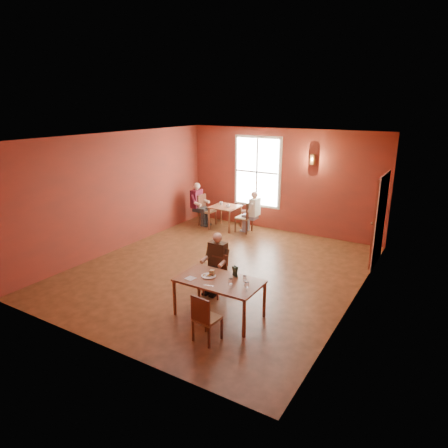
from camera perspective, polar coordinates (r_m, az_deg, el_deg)
The scene contains 28 objects.
ground at distance 9.24m, azimuth -0.64°, elevation -6.55°, with size 6.00×7.00×0.01m, color brown.
wall_back at distance 11.80m, azimuth 8.35°, elevation 6.12°, with size 6.00×0.04×3.00m, color brown.
wall_front at distance 6.19m, azimuth -18.01°, elevation -4.60°, with size 6.00×0.04×3.00m, color brown.
wall_left at distance 10.60m, azimuth -14.66°, elevation 4.51°, with size 0.04×7.00×3.00m, color brown.
wall_right at distance 7.67m, azimuth 18.77°, elevation -0.54°, with size 0.04×7.00×3.00m, color brown.
ceiling at distance 8.50m, azimuth -0.71°, elevation 12.33°, with size 6.00×7.00×0.04m, color white.
window at distance 12.04m, azimuth 4.76°, elevation 7.42°, with size 1.36×0.10×1.96m, color white.
door at distance 9.98m, azimuth 21.16°, elevation 0.47°, with size 0.12×1.04×2.10m, color maroon.
wall_sconce at distance 11.28m, azimuth 12.56°, elevation 9.00°, with size 0.16×0.16×0.28m, color brown.
main_table at distance 7.24m, azimuth -0.68°, elevation -10.50°, with size 1.49×0.84×0.70m, color brown, non-canonical shape.
chair_diner_main at distance 7.94m, azimuth -1.29°, elevation -7.40°, with size 0.36×0.36×0.82m, color #3F2612, non-canonical shape.
diner_main at distance 7.85m, azimuth -1.42°, elevation -6.27°, with size 0.47×0.47×1.18m, color black, non-canonical shape.
chair_empty at distance 6.53m, azimuth -2.42°, elevation -13.17°, with size 0.36×0.36×0.82m, color #4D200F, non-canonical shape.
plate_food at distance 7.20m, azimuth -2.24°, elevation -7.39°, with size 0.27×0.27×0.04m, color silver.
sandwich at distance 7.21m, azimuth -1.71°, elevation -7.08°, with size 0.08×0.08×0.10m, color #DABA70.
goblet_a at distance 6.90m, azimuth 2.97°, elevation -7.95°, with size 0.07×0.07×0.16m, color white, non-canonical shape.
goblet_b at distance 6.66m, azimuth 3.28°, elevation -8.89°, with size 0.07×0.07×0.17m, color white, non-canonical shape.
goblet_c at distance 6.75m, azimuth 0.95°, elevation -8.43°, with size 0.07×0.07×0.18m, color silver, non-canonical shape.
menu_stand at distance 7.18m, azimuth 1.59°, elevation -6.77°, with size 0.11×0.06×0.19m, color #1C301F.
knife at distance 6.87m, azimuth -2.20°, elevation -8.78°, with size 0.19×0.02×0.00m, color silver.
napkin at distance 7.16m, azimuth -4.81°, elevation -7.73°, with size 0.16×0.16×0.01m, color white.
second_table at distance 12.11m, azimuth 0.15°, elevation 0.96°, with size 0.79×0.79×0.69m, color brown, non-canonical shape.
chair_diner_white at distance 11.77m, azimuth 2.86°, elevation 1.04°, with size 0.41×0.41×0.92m, color #523416, non-canonical shape.
diner_white at distance 11.72m, azimuth 3.00°, elevation 1.67°, with size 0.48×0.48×1.20m, color silver, non-canonical shape.
chair_diner_maroon at distance 12.40m, azimuth -2.43°, elevation 1.98°, with size 0.42×0.42×0.96m, color brown, non-canonical shape.
diner_maroon at distance 12.38m, azimuth -2.56°, elevation 2.73°, with size 0.52×0.52×1.29m, color maroon, non-canonical shape.
cup_a at distance 11.85m, azimuth 0.54°, elevation 2.59°, with size 0.12×0.12×0.10m, color silver.
cup_b at distance 12.18m, azimuth -0.40°, elevation 2.98°, with size 0.10×0.10×0.09m, color silver.
Camera 1 is at (4.46, -7.20, 3.69)m, focal length 32.00 mm.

